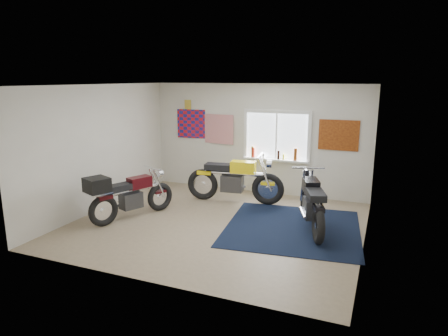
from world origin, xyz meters
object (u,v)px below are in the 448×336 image
at_px(black_chrome_bike, 312,204).
at_px(maroon_tourer, 126,195).
at_px(yellow_triumph, 234,181).
at_px(navy_rug, 292,228).

height_order(black_chrome_bike, maroon_tourer, black_chrome_bike).
bearing_deg(yellow_triumph, navy_rug, -41.97).
height_order(navy_rug, maroon_tourer, maroon_tourer).
xyz_separation_m(navy_rug, yellow_triumph, (-1.64, 1.13, 0.50)).
relative_size(navy_rug, black_chrome_bike, 1.27).
bearing_deg(black_chrome_bike, yellow_triumph, 43.22).
bearing_deg(navy_rug, yellow_triumph, 145.32).
height_order(navy_rug, yellow_triumph, yellow_triumph).
relative_size(navy_rug, maroon_tourer, 1.37).
distance_m(navy_rug, yellow_triumph, 2.05).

